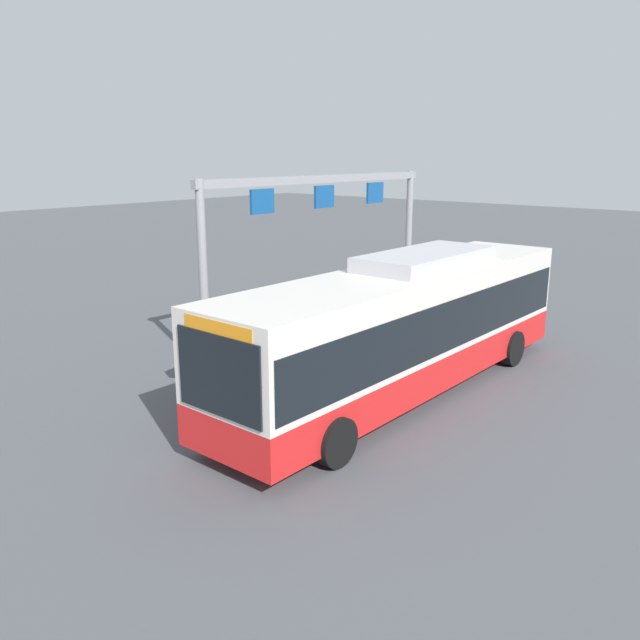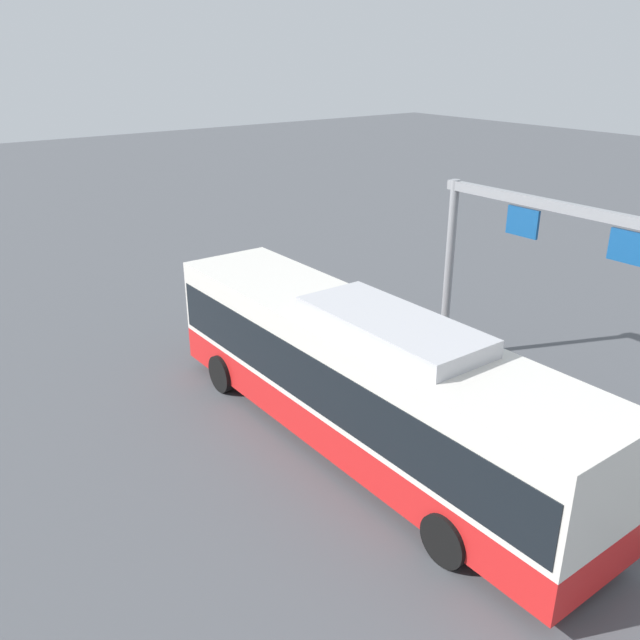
% 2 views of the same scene
% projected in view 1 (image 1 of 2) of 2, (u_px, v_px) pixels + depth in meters
% --- Properties ---
extents(ground_plane, '(120.00, 120.00, 0.00)m').
position_uv_depth(ground_plane, '(402.00, 392.00, 16.21)').
color(ground_plane, '#4C4F54').
extents(platform_curb, '(10.00, 2.80, 0.16)m').
position_uv_depth(platform_curb, '(345.00, 345.00, 19.85)').
color(platform_curb, '#B2ADA3').
rests_on(platform_curb, ground).
extents(bus_main, '(12.01, 2.73, 3.46)m').
position_uv_depth(bus_main, '(405.00, 322.00, 15.76)').
color(bus_main, red).
rests_on(bus_main, ground).
extents(person_boarding, '(0.46, 0.59, 1.67)m').
position_uv_depth(person_boarding, '(194.00, 359.00, 15.95)').
color(person_boarding, '#334C8C').
rests_on(person_boarding, ground).
extents(person_waiting_near, '(0.36, 0.54, 1.67)m').
position_uv_depth(person_waiting_near, '(262.00, 341.00, 16.88)').
color(person_waiting_near, black).
rests_on(person_waiting_near, platform_curb).
extents(person_waiting_mid, '(0.36, 0.53, 1.67)m').
position_uv_depth(person_waiting_mid, '(224.00, 366.00, 15.41)').
color(person_waiting_mid, '#334C8C').
rests_on(person_waiting_mid, ground).
extents(platform_sign_gantry, '(10.41, 0.24, 5.20)m').
position_uv_depth(platform_sign_gantry, '(324.00, 219.00, 20.48)').
color(platform_sign_gantry, gray).
rests_on(platform_sign_gantry, ground).
extents(trash_bin, '(0.52, 0.52, 0.90)m').
position_uv_depth(trash_bin, '(418.00, 307.00, 22.49)').
color(trash_bin, '#2D5133').
rests_on(trash_bin, platform_curb).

